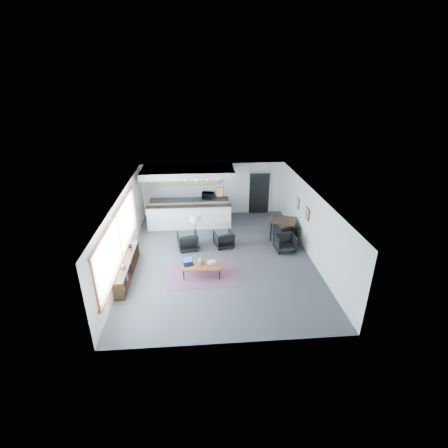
{
  "coord_description": "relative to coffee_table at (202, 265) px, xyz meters",
  "views": [
    {
      "loc": [
        -0.7,
        -10.95,
        6.38
      ],
      "look_at": [
        0.2,
        0.4,
        1.23
      ],
      "focal_mm": 26.0,
      "sensor_mm": 36.0,
      "label": 1
    }
  ],
  "objects": [
    {
      "name": "book_stack",
      "position": [
        0.36,
        0.07,
        0.07
      ],
      "size": [
        0.33,
        0.29,
        0.09
      ],
      "rotation": [
        0.0,
        0.0,
        0.28
      ],
      "color": "silver",
      "rests_on": "coffee_table"
    },
    {
      "name": "console",
      "position": [
        -2.6,
        0.15,
        -0.08
      ],
      "size": [
        0.35,
        3.0,
        0.8
      ],
      "color": "#321E11",
      "rests_on": "floor"
    },
    {
      "name": "window",
      "position": [
        -2.76,
        0.3,
        1.05
      ],
      "size": [
        0.1,
        5.95,
        1.66
      ],
      "color": "#8CBFFF",
      "rests_on": "room"
    },
    {
      "name": "coffee_table",
      "position": [
        0.0,
        0.0,
        0.0
      ],
      "size": [
        1.35,
        0.76,
        0.43
      ],
      "rotation": [
        0.0,
        0.0,
        -0.04
      ],
      "color": "brown",
      "rests_on": "floor"
    },
    {
      "name": "floor_lamp",
      "position": [
        -0.19,
        1.99,
        0.91
      ],
      "size": [
        0.52,
        0.52,
        1.51
      ],
      "rotation": [
        0.0,
        0.0,
        -0.22
      ],
      "color": "black",
      "rests_on": "floor"
    },
    {
      "name": "laptop",
      "position": [
        -0.47,
        0.08,
        0.11
      ],
      "size": [
        0.41,
        0.36,
        0.25
      ],
      "rotation": [
        0.0,
        0.0,
        0.26
      ],
      "color": "black",
      "rests_on": "coffee_table"
    },
    {
      "name": "wall_art_lower",
      "position": [
        4.17,
        1.6,
        1.15
      ],
      "size": [
        0.03,
        0.38,
        0.48
      ],
      "color": "black",
      "rests_on": "room"
    },
    {
      "name": "armchair_right",
      "position": [
        0.93,
        2.06,
        -0.03
      ],
      "size": [
        0.86,
        0.82,
        0.74
      ],
      "primitive_type": "imported",
      "rotation": [
        0.0,
        0.0,
        3.38
      ],
      "color": "black",
      "rests_on": "floor"
    },
    {
      "name": "room",
      "position": [
        0.7,
        1.2,
        0.9
      ],
      "size": [
        7.02,
        9.02,
        2.62
      ],
      "color": "#48484A",
      "rests_on": "ground"
    },
    {
      "name": "doorway",
      "position": [
        3.0,
        5.62,
        0.67
      ],
      "size": [
        1.1,
        0.12,
        2.15
      ],
      "color": "black",
      "rests_on": "room"
    },
    {
      "name": "coaster",
      "position": [
        0.11,
        -0.16,
        0.04
      ],
      "size": [
        0.13,
        0.13,
        0.01
      ],
      "rotation": [
        0.0,
        0.0,
        -0.24
      ],
      "color": "#E5590C",
      "rests_on": "coffee_table"
    },
    {
      "name": "ceramic_pot",
      "position": [
        -0.03,
        -0.0,
        0.16
      ],
      "size": [
        0.26,
        0.26,
        0.26
      ],
      "rotation": [
        0.0,
        0.0,
        -0.43
      ],
      "color": "gray",
      "rests_on": "coffee_table"
    },
    {
      "name": "dining_table",
      "position": [
        3.56,
        2.65,
        0.37
      ],
      "size": [
        1.33,
        1.33,
        0.85
      ],
      "rotation": [
        0.0,
        0.0,
        -0.42
      ],
      "color": "#321E11",
      "rests_on": "floor"
    },
    {
      "name": "armchair_left",
      "position": [
        -0.54,
        1.97,
        -0.0
      ],
      "size": [
        0.89,
        0.85,
        0.8
      ],
      "primitive_type": "imported",
      "rotation": [
        0.0,
        0.0,
        3.31
      ],
      "color": "black",
      "rests_on": "floor"
    },
    {
      "name": "dining_chair_near",
      "position": [
        3.35,
        1.49,
        -0.07
      ],
      "size": [
        0.68,
        0.64,
        0.66
      ],
      "primitive_type": "imported",
      "rotation": [
        0.0,
        0.0,
        0.06
      ],
      "color": "black",
      "rests_on": "floor"
    },
    {
      "name": "kilim_rug",
      "position": [
        -0.0,
        -0.0,
        -0.39
      ],
      "size": [
        2.46,
        1.7,
        0.01
      ],
      "rotation": [
        0.0,
        0.0,
        0.02
      ],
      "color": "#663753",
      "rests_on": "floor"
    },
    {
      "name": "kitchenette",
      "position": [
        -0.5,
        4.91,
        0.98
      ],
      "size": [
        4.2,
        1.96,
        2.6
      ],
      "color": "white",
      "rests_on": "floor"
    },
    {
      "name": "dining_chair_far",
      "position": [
        3.6,
        2.43,
        -0.05
      ],
      "size": [
        0.82,
        0.79,
        0.71
      ],
      "primitive_type": "imported",
      "rotation": [
        0.0,
        0.0,
        3.37
      ],
      "color": "black",
      "rests_on": "floor"
    },
    {
      "name": "microwave",
      "position": [
        0.4,
        5.35,
        0.72
      ],
      "size": [
        0.62,
        0.41,
        0.39
      ],
      "primitive_type": "imported",
      "rotation": [
        0.0,
        0.0,
        -0.17
      ],
      "color": "black",
      "rests_on": "kitchenette"
    },
    {
      "name": "wall_art_upper",
      "position": [
        4.17,
        2.9,
        1.1
      ],
      "size": [
        0.03,
        0.34,
        0.44
      ],
      "color": "black",
      "rests_on": "room"
    },
    {
      "name": "track_light",
      "position": [
        0.11,
        3.4,
        2.13
      ],
      "size": [
        1.6,
        0.07,
        0.15
      ],
      "color": "silver",
      "rests_on": "room"
    }
  ]
}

